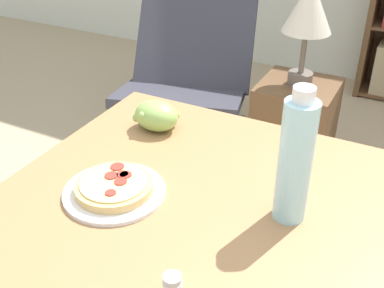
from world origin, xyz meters
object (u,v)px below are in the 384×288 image
drink_bottle (295,160)px  lounge_chair_near (189,99)px  pizza_on_plate (114,188)px  grape_bunch (156,116)px  table_lamp (308,11)px  side_table (293,135)px

drink_bottle → lounge_chair_near: 1.66m
pizza_on_plate → grape_bunch: size_ratio=1.83×
pizza_on_plate → grape_bunch: (-0.07, 0.30, 0.03)m
drink_bottle → pizza_on_plate: bearing=-164.0°
grape_bunch → drink_bottle: (0.45, -0.20, 0.10)m
grape_bunch → drink_bottle: 0.50m
grape_bunch → lounge_chair_near: size_ratio=0.14×
grape_bunch → table_lamp: size_ratio=0.27×
side_table → lounge_chair_near: bearing=172.6°
pizza_on_plate → table_lamp: size_ratio=0.50×
drink_bottle → table_lamp: size_ratio=0.65×
pizza_on_plate → table_lamp: table_lamp is taller
grape_bunch → table_lamp: 1.00m
grape_bunch → lounge_chair_near: 1.26m
pizza_on_plate → grape_bunch: grape_bunch is taller
pizza_on_plate → lounge_chair_near: bearing=111.1°
side_table → table_lamp: (0.00, -0.00, 0.59)m
pizza_on_plate → side_table: size_ratio=0.44×
pizza_on_plate → table_lamp: (0.07, 1.29, 0.09)m
grape_bunch → drink_bottle: size_ratio=0.42×
pizza_on_plate → table_lamp: bearing=86.7°
lounge_chair_near → table_lamp: 0.83m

